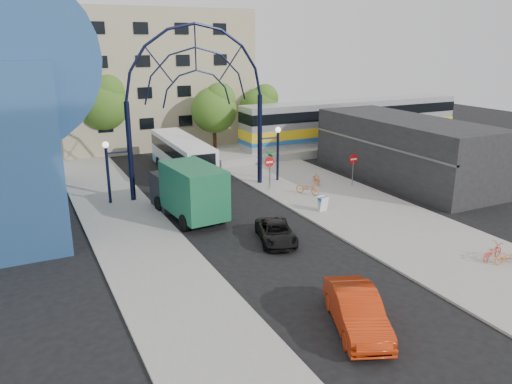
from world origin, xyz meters
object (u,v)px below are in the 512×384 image
street_name_sign (270,161)px  green_truck (187,190)px  sandwich_board (323,202)px  bike_far_a (492,252)px  bike_far_c (508,257)px  do_not_enter_sign (353,162)px  gateway_arch (196,75)px  stop_sign (269,165)px  black_suv (276,232)px  tree_north_b (103,102)px  bike_near_b (317,179)px  bike_near_a (308,188)px  train_car (354,121)px  tree_north_c (261,105)px  red_sedan (357,311)px  tree_north_a (215,107)px  city_bus (182,156)px

street_name_sign → green_truck: green_truck is taller
sandwich_board → bike_far_a: bearing=-70.8°
bike_far_c → sandwich_board: bearing=35.7°
do_not_enter_sign → street_name_sign: bearing=155.8°
gateway_arch → stop_sign: bearing=-22.6°
black_suv → tree_north_b: bearing=116.2°
green_truck → bike_near_b: 11.63m
black_suv → bike_near_a: size_ratio=2.20×
do_not_enter_sign → green_truck: bearing=-176.4°
gateway_arch → street_name_sign: gateway_arch is taller
train_car → bike_far_a: size_ratio=15.18×
tree_north_c → black_suv: 27.75m
red_sedan → bike_far_a: red_sedan is taller
sandwich_board → bike_near_b: bearing=60.6°
black_suv → bike_far_c: (8.89, -8.02, -0.05)m
train_car → black_suv: train_car is taller
gateway_arch → stop_sign: (4.80, -2.00, -6.56)m
street_name_sign → tree_north_a: tree_north_a is taller
bike_near_b → bike_far_c: (0.66, -16.56, -0.04)m
gateway_arch → tree_north_a: gateway_arch is taller
sandwich_board → bike_far_c: (3.79, -10.99, -0.23)m
green_truck → black_suv: 6.98m
tree_north_c → tree_north_b: bearing=172.9°
do_not_enter_sign → train_car: train_car is taller
stop_sign → bike_near_a: stop_sign is taller
gateway_arch → bike_near_a: size_ratio=7.34×
sandwich_board → red_sedan: bearing=-118.2°
street_name_sign → train_car: (14.80, 9.40, 0.77)m
tree_north_b → red_sedan: bearing=-85.3°
bike_near_b → black_suv: bearing=-122.7°
tree_north_b → bike_far_a: bearing=-69.1°
train_car → tree_north_b: (-23.88, 7.93, 2.37)m
tree_north_b → red_sedan: size_ratio=1.67×
city_bus → green_truck: (-3.02, -10.26, 0.16)m
tree_north_b → city_bus: bearing=-67.7°
bike_near_a → bike_far_a: bearing=-111.8°
city_bus → bike_far_a: bearing=-68.1°
bike_far_c → tree_north_a: bearing=22.7°
sandwich_board → tree_north_b: 26.15m
tree_north_c → bike_near_b: size_ratio=4.43×
train_car → bike_far_c: size_ratio=16.62×
tree_north_c → red_sedan: 36.73m
train_car → tree_north_b: bearing=161.6°
red_sedan → tree_north_b: bearing=116.1°
street_name_sign → train_car: train_car is taller
street_name_sign → tree_north_b: tree_north_b is taller
tree_north_a → sandwich_board: bearing=-91.5°
do_not_enter_sign → street_name_sign: 6.36m
tree_north_c → bike_far_c: 33.27m
bike_near_b → tree_north_a: bearing=111.5°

